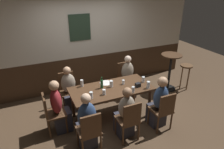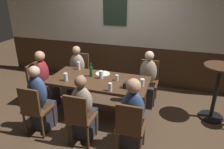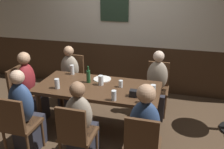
{
  "view_description": "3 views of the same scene",
  "coord_description": "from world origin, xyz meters",
  "views": [
    {
      "loc": [
        -1.58,
        -3.56,
        2.88
      ],
      "look_at": [
        0.03,
        0.03,
        1.05
      ],
      "focal_mm": 32.59,
      "sensor_mm": 36.0,
      "label": 1
    },
    {
      "loc": [
        1.3,
        -3.29,
        2.34
      ],
      "look_at": [
        0.24,
        0.04,
        0.85
      ],
      "focal_mm": 34.38,
      "sensor_mm": 36.0,
      "label": 2
    },
    {
      "loc": [
        1.05,
        -3.0,
        2.18
      ],
      "look_at": [
        0.17,
        0.13,
        0.89
      ],
      "focal_mm": 38.29,
      "sensor_mm": 36.0,
      "label": 3
    }
  ],
  "objects": [
    {
      "name": "person_head_west",
      "position": [
        -1.15,
        0.0,
        0.49
      ],
      "size": [
        0.37,
        0.34,
        1.16
      ],
      "color": "#2D2D38",
      "rests_on": "ground_plane"
    },
    {
      "name": "tumbler_short",
      "position": [
        0.03,
        0.06,
        0.81
      ],
      "size": [
        0.08,
        0.08,
        0.15
      ],
      "color": "silver",
      "rests_on": "dining_table"
    },
    {
      "name": "person_right_far",
      "position": [
        0.79,
        0.67,
        0.48
      ],
      "size": [
        0.34,
        0.37,
        1.14
      ],
      "color": "#2D2D38",
      "rests_on": "ground_plane"
    },
    {
      "name": "chair_mid_near",
      "position": [
        0.0,
        -0.84,
        0.5
      ],
      "size": [
        0.4,
        0.4,
        0.88
      ],
      "color": "#513521",
      "rests_on": "ground_plane"
    },
    {
      "name": "dining_table",
      "position": [
        0.0,
        0.0,
        0.66
      ],
      "size": [
        1.79,
        0.84,
        0.74
      ],
      "color": "#472D1C",
      "rests_on": "ground_plane"
    },
    {
      "name": "highball_clear",
      "position": [
        0.33,
        0.06,
        0.79
      ],
      "size": [
        0.06,
        0.06,
        0.1
      ],
      "color": "silver",
      "rests_on": "dining_table"
    },
    {
      "name": "ground_plane",
      "position": [
        0.0,
        0.0,
        0.0
      ],
      "size": [
        12.0,
        12.0,
        0.0
      ],
      "primitive_type": "plane",
      "color": "#4C3826"
    },
    {
      "name": "pint_glass_pale",
      "position": [
        0.74,
        -0.32,
        0.81
      ],
      "size": [
        0.07,
        0.07,
        0.16
      ],
      "color": "silver",
      "rests_on": "dining_table"
    },
    {
      "name": "beer_bottle_green",
      "position": [
        -0.18,
        0.1,
        0.84
      ],
      "size": [
        0.06,
        0.06,
        0.26
      ],
      "color": "#194723",
      "rests_on": "dining_table"
    },
    {
      "name": "chair_left_far",
      "position": [
        -0.79,
        0.84,
        0.5
      ],
      "size": [
        0.4,
        0.4,
        0.88
      ],
      "color": "#513521",
      "rests_on": "ground_plane"
    },
    {
      "name": "chair_right_far",
      "position": [
        0.79,
        0.84,
        0.5
      ],
      "size": [
        0.4,
        0.4,
        0.88
      ],
      "color": "#513521",
      "rests_on": "ground_plane"
    },
    {
      "name": "beer_glass_half",
      "position": [
        0.34,
        -0.36,
        0.8
      ],
      "size": [
        0.06,
        0.06,
        0.14
      ],
      "color": "silver",
      "rests_on": "dining_table"
    },
    {
      "name": "chair_head_west",
      "position": [
        -1.31,
        0.0,
        0.5
      ],
      "size": [
        0.4,
        0.4,
        0.88
      ],
      "color": "#513521",
      "rests_on": "ground_plane"
    },
    {
      "name": "pint_glass_stout",
      "position": [
        -0.56,
        0.34,
        0.81
      ],
      "size": [
        0.06,
        0.06,
        0.16
      ],
      "color": "silver",
      "rests_on": "dining_table"
    },
    {
      "name": "wall_back",
      "position": [
        -0.0,
        1.65,
        1.3
      ],
      "size": [
        6.4,
        0.13,
        2.6
      ],
      "color": "#3D2819",
      "rests_on": "ground_plane"
    },
    {
      "name": "chair_left_near",
      "position": [
        -0.79,
        -0.84,
        0.5
      ],
      "size": [
        0.4,
        0.4,
        0.88
      ],
      "color": "#513521",
      "rests_on": "ground_plane"
    },
    {
      "name": "side_bar_table",
      "position": [
        2.04,
        0.54,
        0.62
      ],
      "size": [
        0.56,
        0.56,
        1.05
      ],
      "color": "black",
      "rests_on": "ground_plane"
    },
    {
      "name": "tumbler_water",
      "position": [
        0.8,
        -0.03,
        0.8
      ],
      "size": [
        0.07,
        0.07,
        0.13
      ],
      "color": "silver",
      "rests_on": "dining_table"
    },
    {
      "name": "person_right_near",
      "position": [
        0.79,
        -0.68,
        0.5
      ],
      "size": [
        0.34,
        0.37,
        1.17
      ],
      "color": "#2D2D38",
      "rests_on": "ground_plane"
    },
    {
      "name": "plate_white_large",
      "position": [
        -0.02,
        0.26,
        0.75
      ],
      "size": [
        0.27,
        0.27,
        0.01
      ],
      "primitive_type": "cylinder",
      "color": "white",
      "rests_on": "dining_table"
    },
    {
      "name": "chair_right_near",
      "position": [
        0.79,
        -0.84,
        0.5
      ],
      "size": [
        0.4,
        0.4,
        0.88
      ],
      "color": "#513521",
      "rests_on": "ground_plane"
    },
    {
      "name": "condiment_caddy",
      "position": [
        0.56,
        -0.18,
        0.79
      ],
      "size": [
        0.11,
        0.09,
        0.09
      ],
      "primitive_type": "cube",
      "color": "black",
      "rests_on": "dining_table"
    },
    {
      "name": "person_left_near",
      "position": [
        -0.79,
        -0.68,
        0.49
      ],
      "size": [
        0.34,
        0.37,
        1.17
      ],
      "color": "#2D2D38",
      "rests_on": "ground_plane"
    },
    {
      "name": "pint_glass_amber",
      "position": [
        -0.25,
        -0.19,
        0.79
      ],
      "size": [
        0.07,
        0.07,
        0.11
      ],
      "color": "silver",
      "rests_on": "dining_table"
    },
    {
      "name": "person_left_far",
      "position": [
        -0.79,
        0.67,
        0.46
      ],
      "size": [
        0.34,
        0.37,
        1.1
      ],
      "color": "#2D2D38",
      "rests_on": "ground_plane"
    },
    {
      "name": "person_mid_near",
      "position": [
        0.0,
        -0.67,
        0.46
      ],
      "size": [
        0.34,
        0.37,
        1.11
      ],
      "color": "#2D2D38",
      "rests_on": "ground_plane"
    },
    {
      "name": "beer_glass_tall",
      "position": [
        -0.54,
        -0.22,
        0.81
      ],
      "size": [
        0.07,
        0.07,
        0.15
      ],
      "color": "silver",
      "rests_on": "dining_table"
    }
  ]
}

